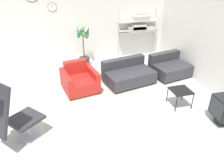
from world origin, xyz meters
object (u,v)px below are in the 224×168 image
(couch_second, at_px, (169,68))
(shelf_unit, at_px, (140,26))
(couch_low, at_px, (128,75))
(lounge_chair, at_px, (6,111))
(side_table, at_px, (181,92))
(armchair_red, at_px, (79,81))
(potted_plant, at_px, (84,49))

(couch_second, distance_m, shelf_unit, 1.90)
(couch_low, bearing_deg, couch_second, 173.41)
(lounge_chair, relative_size, side_table, 3.05)
(armchair_red, relative_size, couch_low, 0.69)
(shelf_unit, bearing_deg, couch_low, -119.30)
(armchair_red, xyz_separation_m, side_table, (2.12, -1.35, 0.11))
(lounge_chair, bearing_deg, side_table, 55.47)
(side_table, bearing_deg, couch_second, 69.90)
(side_table, xyz_separation_m, potted_plant, (-1.75, 2.91, 0.18))
(lounge_chair, relative_size, potted_plant, 1.04)
(armchair_red, height_order, shelf_unit, shelf_unit)
(armchair_red, bearing_deg, side_table, 137.16)
(couch_second, distance_m, side_table, 1.65)
(lounge_chair, bearing_deg, couch_low, 82.44)
(shelf_unit, bearing_deg, couch_second, -78.65)
(couch_low, relative_size, potted_plant, 1.10)
(side_table, bearing_deg, potted_plant, 121.03)
(shelf_unit, bearing_deg, potted_plant, -171.49)
(couch_low, bearing_deg, lounge_chair, 21.29)
(couch_low, distance_m, side_table, 1.63)
(couch_second, bearing_deg, shelf_unit, -90.34)
(armchair_red, distance_m, couch_second, 2.70)
(potted_plant, xyz_separation_m, shelf_unit, (1.99, 0.30, 0.54))
(couch_second, xyz_separation_m, side_table, (-0.57, -1.55, 0.14))
(couch_low, height_order, shelf_unit, shelf_unit)
(armchair_red, xyz_separation_m, shelf_unit, (2.36, 1.86, 0.83))
(couch_low, xyz_separation_m, side_table, (0.77, -1.43, 0.14))
(armchair_red, height_order, couch_second, armchair_red)
(armchair_red, xyz_separation_m, couch_second, (2.69, 0.20, -0.03))
(lounge_chair, xyz_separation_m, couch_second, (4.11, 1.92, -0.54))
(side_table, relative_size, potted_plant, 0.34)
(couch_low, distance_m, shelf_unit, 2.22)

